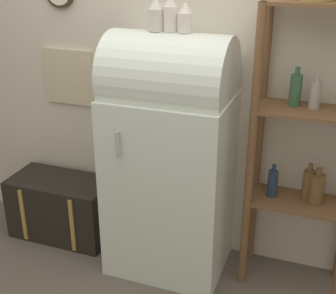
{
  "coord_description": "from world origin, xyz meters",
  "views": [
    {
      "loc": [
        0.92,
        -2.27,
        2.05
      ],
      "look_at": [
        -0.01,
        0.26,
        0.88
      ],
      "focal_mm": 50.0,
      "sensor_mm": 36.0,
      "label": 1
    }
  ],
  "objects_px": {
    "suitcase_trunk": "(62,207)",
    "vase_center": "(170,14)",
    "vase_right": "(185,18)",
    "vase_left": "(156,15)",
    "refrigerator": "(170,156)"
  },
  "relations": [
    {
      "from": "suitcase_trunk",
      "to": "vase_center",
      "type": "distance_m",
      "value": 1.71
    },
    {
      "from": "suitcase_trunk",
      "to": "vase_center",
      "type": "relative_size",
      "value": 3.49
    },
    {
      "from": "suitcase_trunk",
      "to": "vase_right",
      "type": "height_order",
      "value": "vase_right"
    },
    {
      "from": "vase_right",
      "to": "suitcase_trunk",
      "type": "bearing_deg",
      "value": 177.38
    },
    {
      "from": "vase_left",
      "to": "vase_center",
      "type": "height_order",
      "value": "vase_center"
    },
    {
      "from": "vase_center",
      "to": "vase_right",
      "type": "bearing_deg",
      "value": -0.16
    },
    {
      "from": "vase_center",
      "to": "refrigerator",
      "type": "bearing_deg",
      "value": -66.18
    },
    {
      "from": "refrigerator",
      "to": "vase_right",
      "type": "distance_m",
      "value": 0.86
    },
    {
      "from": "refrigerator",
      "to": "vase_center",
      "type": "distance_m",
      "value": 0.87
    },
    {
      "from": "refrigerator",
      "to": "vase_center",
      "type": "relative_size",
      "value": 7.43
    },
    {
      "from": "refrigerator",
      "to": "vase_right",
      "type": "relative_size",
      "value": 9.51
    },
    {
      "from": "vase_left",
      "to": "vase_center",
      "type": "distance_m",
      "value": 0.08
    },
    {
      "from": "refrigerator",
      "to": "suitcase_trunk",
      "type": "distance_m",
      "value": 1.06
    },
    {
      "from": "refrigerator",
      "to": "suitcase_trunk",
      "type": "xyz_separation_m",
      "value": [
        -0.88,
        0.05,
        -0.59
      ]
    },
    {
      "from": "vase_center",
      "to": "vase_right",
      "type": "height_order",
      "value": "vase_center"
    }
  ]
}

